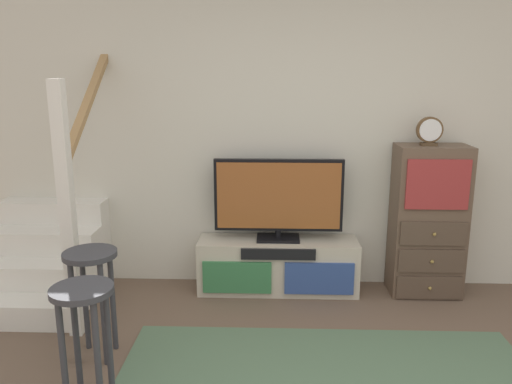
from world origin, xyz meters
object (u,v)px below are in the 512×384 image
(television, at_px, (279,198))
(desk_clock, at_px, (430,131))
(media_console, at_px, (278,266))
(bar_stool_near, at_px, (84,319))
(side_cabinet, at_px, (428,221))
(bar_stool_far, at_px, (92,280))

(television, bearing_deg, desk_clock, -1.37)
(media_console, height_order, television, television)
(desk_clock, relative_size, bar_stool_near, 0.32)
(media_console, relative_size, bar_stool_near, 1.89)
(television, xyz_separation_m, side_cabinet, (1.24, -0.01, -0.19))
(television, height_order, desk_clock, desk_clock)
(television, height_order, bar_stool_far, television)
(television, relative_size, desk_clock, 4.69)
(media_console, bearing_deg, desk_clock, -0.23)
(media_console, bearing_deg, bar_stool_far, -138.20)
(media_console, bearing_deg, television, 90.00)
(side_cabinet, bearing_deg, media_console, -179.53)
(television, relative_size, side_cabinet, 0.85)
(media_console, height_order, bar_stool_far, bar_stool_far)
(bar_stool_near, bearing_deg, desk_clock, 34.80)
(bar_stool_near, bearing_deg, side_cabinet, 34.47)
(television, distance_m, side_cabinet, 1.26)
(television, distance_m, bar_stool_near, 1.95)
(bar_stool_far, bearing_deg, desk_clock, 24.10)
(media_console, bearing_deg, side_cabinet, 0.47)
(television, bearing_deg, media_console, -90.00)
(bar_stool_near, bearing_deg, media_console, 55.85)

